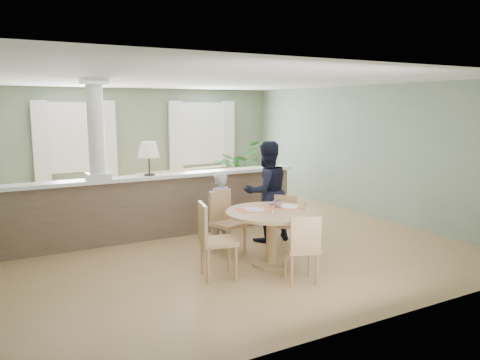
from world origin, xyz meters
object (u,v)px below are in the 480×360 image
sofa (194,191)px  houseplant (238,170)px  chair_far_boy (225,219)px  child_person (219,210)px  chair_side (213,237)px  man_person (266,192)px  chair_near (303,246)px  chair_far_man (284,220)px  dining_table (272,222)px

sofa → houseplant: houseplant is taller
chair_far_boy → child_person: bearing=72.6°
chair_side → man_person: man_person is taller
child_person → sofa: bearing=-120.3°
houseplant → child_person: 4.09m
houseplant → child_person: bearing=-122.7°
chair_near → chair_side: size_ratio=0.90×
chair_far_man → chair_far_boy: bearing=-153.1°
dining_table → child_person: (-0.30, 1.08, -0.01)m
houseplant → chair_far_man: bearing=-108.3°
chair_far_boy → man_person: 0.99m
houseplant → chair_side: 5.41m
dining_table → chair_near: (-0.04, -0.80, -0.13)m
chair_far_man → dining_table: bearing=-93.6°
sofa → chair_near: size_ratio=3.27×
chair_side → man_person: size_ratio=0.60×
houseplant → man_person: bearing=-111.0°
man_person → houseplant: bearing=-110.1°
sofa → chair_side: (-1.42, -3.91, 0.13)m
sofa → houseplant: bearing=15.4°
chair_far_boy → dining_table: bearing=-83.3°
sofa → chair_far_man: (0.15, -3.28, 0.03)m
child_person → dining_table: bearing=90.6°
sofa → chair_near: bearing=-105.6°
chair_side → child_person: 1.32m
chair_near → child_person: size_ratio=0.73×
chair_far_boy → chair_near: size_ratio=1.06×
chair_far_boy → chair_near: chair_far_boy is taller
houseplant → chair_near: 5.68m
chair_far_man → houseplant: bearing=114.9°
houseplant → chair_far_boy: (-2.23, -3.68, -0.18)m
sofa → child_person: (-0.76, -2.77, 0.19)m
dining_table → chair_far_man: dining_table is taller
houseplant → chair_near: size_ratio=1.58×
sofa → man_person: size_ratio=1.76×
sofa → chair_near: chair_near is taller
sofa → child_person: size_ratio=2.38×
chair_far_man → man_person: 0.64m
chair_near → chair_side: (-0.93, 0.74, 0.06)m
houseplant → chair_far_boy: size_ratio=1.48×
dining_table → chair_near: chair_near is taller
chair_near → child_person: 1.91m
sofa → child_person: child_person is taller
chair_far_boy → chair_far_man: chair_far_boy is taller
child_person → houseplant: bearing=-137.7°
chair_far_boy → man_person: man_person is taller
chair_side → child_person: bearing=-17.2°
chair_far_boy → child_person: size_ratio=0.77×
dining_table → chair_far_boy: bearing=110.5°
houseplant → chair_side: bearing=-122.1°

